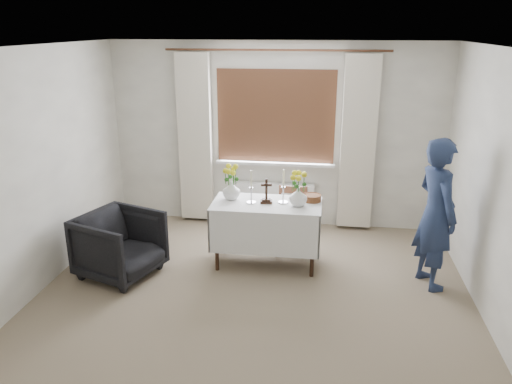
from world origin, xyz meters
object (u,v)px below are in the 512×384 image
wooden_chair (292,221)px  flower_vase_right (298,197)px  person (436,214)px  armchair (120,245)px  flower_vase_left (231,190)px  wooden_cross (266,191)px  altar_table (267,234)px

wooden_chair → flower_vase_right: size_ratio=3.82×
wooden_chair → person: size_ratio=0.50×
flower_vase_right → person: bearing=-7.4°
wooden_chair → flower_vase_right: 0.61m
armchair → flower_vase_right: flower_vase_right is taller
flower_vase_left → wooden_cross: bearing=-10.6°
armchair → flower_vase_left: flower_vase_left is taller
flower_vase_left → flower_vase_right: size_ratio=1.01×
altar_table → armchair: bearing=-162.5°
person → flower_vase_right: (-1.45, 0.19, 0.06)m
wooden_cross → flower_vase_left: size_ratio=1.33×
person → flower_vase_right: size_ratio=7.60×
wooden_chair → flower_vase_right: (0.09, -0.39, 0.46)m
flower_vase_left → flower_vase_right: 0.79m
wooden_chair → wooden_cross: (-0.27, -0.35, 0.50)m
wooden_cross → wooden_chair: bearing=46.5°
flower_vase_left → altar_table: bearing=-11.0°
person → wooden_cross: person is taller
wooden_chair → person: (1.54, -0.58, 0.40)m
person → wooden_chair: bearing=48.8°
wooden_chair → wooden_cross: bearing=-127.3°
altar_table → flower_vase_right: (0.35, -0.03, 0.49)m
flower_vase_left → person: bearing=-7.8°
wooden_chair → armchair: 2.03m
altar_table → armchair: 1.66m
flower_vase_right → wooden_cross: bearing=174.0°
wooden_chair → wooden_cross: 0.67m
altar_table → wooden_cross: bearing=143.5°
armchair → flower_vase_left: size_ratio=3.70×
armchair → flower_vase_right: size_ratio=3.74×
flower_vase_right → wooden_chair: bearing=103.1°
altar_table → flower_vase_left: bearing=169.0°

